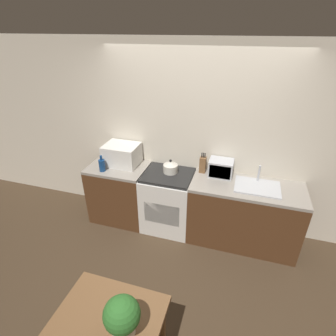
# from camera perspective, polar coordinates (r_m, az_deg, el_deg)

# --- Properties ---
(ground_plane) EXTENTS (16.00, 16.00, 0.00)m
(ground_plane) POSITION_cam_1_polar(r_m,az_deg,el_deg) (3.53, 0.92, -21.23)
(ground_plane) COLOR #3D2D1E
(wall_back) EXTENTS (10.00, 0.06, 2.60)m
(wall_back) POSITION_cam_1_polar(r_m,az_deg,el_deg) (3.67, 6.06, 6.00)
(wall_back) COLOR beige
(wall_back) RESTS_ON ground_plane
(counter_left_run) EXTENTS (0.84, 0.62, 0.90)m
(counter_left_run) POSITION_cam_1_polar(r_m,az_deg,el_deg) (4.11, -10.33, -5.17)
(counter_left_run) COLOR #4C2D19
(counter_left_run) RESTS_ON ground_plane
(counter_right_run) EXTENTS (1.44, 0.62, 0.90)m
(counter_right_run) POSITION_cam_1_polar(r_m,az_deg,el_deg) (3.75, 16.02, -9.61)
(counter_right_run) COLOR #4C2D19
(counter_right_run) RESTS_ON ground_plane
(stove_range) EXTENTS (0.70, 0.62, 0.90)m
(stove_range) POSITION_cam_1_polar(r_m,az_deg,el_deg) (3.86, 0.01, -7.15)
(stove_range) COLOR silver
(stove_range) RESTS_ON ground_plane
(kettle) EXTENTS (0.20, 0.20, 0.20)m
(kettle) POSITION_cam_1_polar(r_m,az_deg,el_deg) (3.62, 0.53, 0.24)
(kettle) COLOR beige
(kettle) RESTS_ON stove_range
(microwave) EXTENTS (0.49, 0.39, 0.30)m
(microwave) POSITION_cam_1_polar(r_m,az_deg,el_deg) (3.87, -10.00, 2.88)
(microwave) COLOR silver
(microwave) RESTS_ON counter_left_run
(bottle) EXTENTS (0.09, 0.09, 0.24)m
(bottle) POSITION_cam_1_polar(r_m,az_deg,el_deg) (3.76, -14.17, 0.63)
(bottle) COLOR navy
(bottle) RESTS_ON counter_left_run
(knife_block) EXTENTS (0.09, 0.09, 0.29)m
(knife_block) POSITION_cam_1_polar(r_m,az_deg,el_deg) (3.64, 7.58, 0.74)
(knife_block) COLOR brown
(knife_block) RESTS_ON counter_right_run
(toaster_oven) EXTENTS (0.32, 0.25, 0.23)m
(toaster_oven) POSITION_cam_1_polar(r_m,az_deg,el_deg) (3.59, 11.43, -0.04)
(toaster_oven) COLOR #ADAFB5
(toaster_oven) RESTS_ON counter_right_run
(sink_basin) EXTENTS (0.56, 0.40, 0.24)m
(sink_basin) POSITION_cam_1_polar(r_m,az_deg,el_deg) (3.50, 18.88, -3.79)
(sink_basin) COLOR #ADAFB5
(sink_basin) RESTS_ON counter_right_run
(dining_table) EXTENTS (0.82, 0.75, 0.75)m
(dining_table) POSITION_cam_1_polar(r_m,az_deg,el_deg) (2.40, -13.41, -31.51)
(dining_table) COLOR brown
(dining_table) RESTS_ON ground_plane
(potted_plant) EXTENTS (0.26, 0.26, 0.35)m
(potted_plant) POSITION_cam_1_polar(r_m,az_deg,el_deg) (2.09, -9.98, -29.22)
(potted_plant) COLOR beige
(potted_plant) RESTS_ON dining_table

